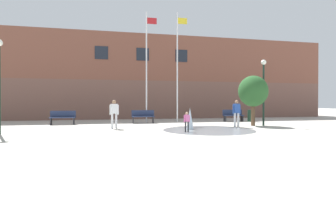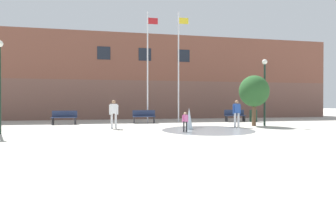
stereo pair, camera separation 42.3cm
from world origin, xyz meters
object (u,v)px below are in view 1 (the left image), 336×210
Objects in this scene: park_bench_far_left at (63,117)px; adult_near_bench at (114,112)px; trash_can at (251,116)px; street_tree_near_building at (253,91)px; park_bench_left_of_flagpoles at (143,116)px; flagpole_right at (178,64)px; lamp_post_right_lane at (264,83)px; child_running at (187,120)px; park_bench_under_left_flagpole at (233,115)px; flagpole_left at (147,64)px; teen_by_trashcan at (237,111)px.

adult_near_bench is (3.27, -3.48, 0.45)m from park_bench_far_left.
street_tree_near_building reaches higher than trash_can.
flagpole_right reaches higher than park_bench_left_of_flagpoles.
flagpole_right is 1.97× the size of lamp_post_right_lane.
child_running is at bearing -100.50° from flagpole_right.
park_bench_under_left_flagpole is at bearing -5.21° from adult_near_bench.
park_bench_far_left is 1.01× the size of adult_near_bench.
park_bench_far_left is at bearing 164.41° from lamp_post_right_lane.
child_running is 8.92m from trash_can.
park_bench_far_left is 12.22m from park_bench_under_left_flagpole.
child_running reaches higher than park_bench_left_of_flagpoles.
child_running is at bearing -80.49° from flagpole_left.
park_bench_left_of_flagpoles is 7.55m from street_tree_near_building.
park_bench_under_left_flagpole is 1.01× the size of adult_near_bench.
lamp_post_right_lane is (12.44, -3.47, 2.20)m from park_bench_far_left.
flagpole_right is at bearing 137.56° from lamp_post_right_lane.
flagpole_left is at bearing 32.25° from adult_near_bench.
park_bench_left_of_flagpoles reaches higher than trash_can.
lamp_post_right_lane reaches higher than street_tree_near_building.
park_bench_left_of_flagpoles is at bearing 170.93° from child_running.
park_bench_far_left and park_bench_under_left_flagpole have the same top height.
child_running is 0.24× the size of lamp_post_right_lane.
child_running is at bearing -76.58° from park_bench_left_of_flagpoles.
lamp_post_right_lane is at bearing 90.38° from child_running.
park_bench_left_of_flagpoles is 4.17m from adult_near_bench.
child_running is at bearing -41.13° from park_bench_far_left.
park_bench_far_left is at bearing -153.61° from child_running.
lamp_post_right_lane reaches higher than park_bench_far_left.
child_running reaches higher than trash_can.
teen_by_trashcan is at bearing -129.28° from trash_can.
park_bench_left_of_flagpoles is 8.24m from trash_can.
child_running is (6.73, -5.88, 0.10)m from park_bench_far_left.
park_bench_far_left is 5.30m from park_bench_left_of_flagpoles.
lamp_post_right_lane is 0.84m from street_tree_near_building.
flagpole_left is at bearing -180.00° from flagpole_right.
adult_near_bench is 0.38× the size of lamp_post_right_lane.
flagpole_right is at bearing 0.00° from flagpole_left.
park_bench_far_left is 8.85m from flagpole_right.
trash_can is (8.24, -0.24, -0.03)m from park_bench_left_of_flagpoles.
park_bench_left_of_flagpoles is 6.18m from child_running.
teen_by_trashcan reaches higher than trash_can.
street_tree_near_building is (8.53, 0.15, 1.22)m from adult_near_bench.
lamp_post_right_lane is 1.32× the size of street_tree_near_building.
flagpole_left reaches higher than park_bench_far_left.
park_bench_far_left is 1.01× the size of teen_by_trashcan.
park_bench_far_left is 0.39× the size of lamp_post_right_lane.
street_tree_near_building is (-0.41, -3.58, 1.67)m from park_bench_under_left_flagpole.
child_running is at bearing -153.32° from street_tree_near_building.
park_bench_left_of_flagpoles is at bearing 178.32° from trash_can.
child_running is at bearing -139.73° from trash_can.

